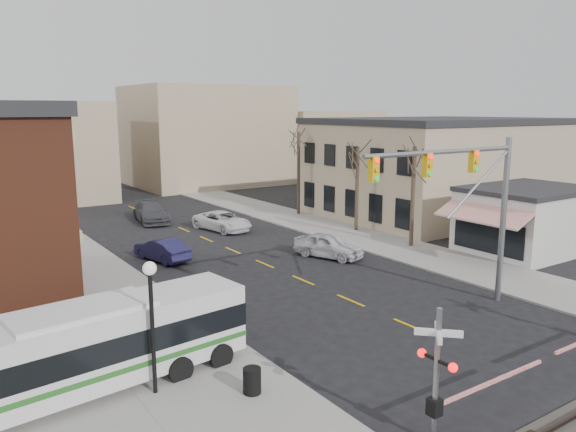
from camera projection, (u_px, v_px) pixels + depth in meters
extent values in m
plane|color=black|center=(447.00, 342.00, 22.75)|extent=(160.00, 160.00, 0.00)
cube|color=gray|center=(78.00, 265.00, 33.73)|extent=(5.00, 60.00, 0.12)
cube|color=gray|center=(327.00, 228.00, 44.22)|extent=(5.00, 60.00, 0.12)
cube|color=tan|center=(42.00, 209.00, 28.33)|extent=(0.10, 15.00, 0.50)
cube|color=tan|center=(35.00, 127.00, 27.56)|extent=(0.10, 15.00, 0.70)
cube|color=black|center=(46.00, 257.00, 28.80)|extent=(0.08, 13.00, 2.60)
cube|color=tan|center=(437.00, 169.00, 50.39)|extent=(20.00, 15.00, 8.00)
cube|color=#262628|center=(439.00, 121.00, 49.59)|extent=(20.30, 15.30, 0.50)
cube|color=beige|center=(527.00, 222.00, 36.89)|extent=(8.00, 6.00, 4.00)
cube|color=#262628|center=(530.00, 189.00, 36.49)|extent=(8.20, 6.20, 0.30)
cube|color=red|center=(482.00, 214.00, 34.05)|extent=(1.68, 6.00, 0.87)
cylinder|color=#382B21|center=(413.00, 197.00, 37.63)|extent=(0.28, 0.28, 6.75)
cylinder|color=#382B21|center=(357.00, 189.00, 42.71)|extent=(0.28, 0.28, 6.30)
cylinder|color=#382B21|center=(299.00, 173.00, 49.24)|extent=(0.28, 0.28, 7.20)
cube|color=silver|center=(84.00, 348.00, 18.18)|extent=(11.39, 3.67, 2.44)
cube|color=black|center=(84.00, 344.00, 18.15)|extent=(11.43, 3.71, 0.84)
cube|color=#256321|center=(85.00, 365.00, 18.29)|extent=(11.43, 3.71, 0.19)
cylinder|color=black|center=(87.00, 382.00, 18.40)|extent=(1.20, 2.51, 0.93)
cylinder|color=gray|center=(503.00, 221.00, 26.95)|extent=(0.28, 0.28, 8.00)
cylinder|color=gray|center=(444.00, 152.00, 23.79)|extent=(9.04, 0.20, 0.20)
cube|color=gold|center=(473.00, 161.00, 25.00)|extent=(0.35, 0.30, 1.00)
cube|color=gold|center=(427.00, 165.00, 23.34)|extent=(0.35, 0.30, 1.00)
cube|color=gold|center=(374.00, 169.00, 21.69)|extent=(0.35, 0.30, 1.00)
cylinder|color=gray|center=(436.00, 377.00, 15.51)|extent=(0.16, 0.16, 4.00)
cube|color=silver|center=(438.00, 333.00, 15.27)|extent=(1.00, 1.00, 0.18)
cube|color=silver|center=(438.00, 333.00, 15.27)|extent=(1.00, 1.00, 0.18)
sphere|color=#FF0C0C|center=(453.00, 368.00, 14.97)|extent=(0.26, 0.26, 0.26)
sphere|color=#FF0C0C|center=(422.00, 353.00, 15.86)|extent=(0.26, 0.26, 0.26)
cube|color=black|center=(434.00, 407.00, 15.68)|extent=(0.35, 0.35, 0.50)
cube|color=#FF0C0C|center=(493.00, 382.00, 17.12)|extent=(5.00, 0.10, 0.10)
cylinder|color=black|center=(153.00, 334.00, 18.08)|extent=(0.14, 0.14, 4.08)
sphere|color=silver|center=(150.00, 268.00, 17.66)|extent=(0.44, 0.44, 0.44)
cylinder|color=black|center=(252.00, 381.00, 18.34)|extent=(0.60, 0.60, 0.86)
imported|color=silver|center=(328.00, 245.00, 35.58)|extent=(3.35, 4.89, 1.54)
imported|color=#1B193E|center=(162.00, 250.00, 34.82)|extent=(2.39, 4.49, 1.41)
imported|color=silver|center=(222.00, 221.00, 43.55)|extent=(3.41, 5.57, 1.44)
imported|color=#3E3E43|center=(151.00, 212.00, 46.76)|extent=(3.14, 5.90, 1.63)
imported|color=#514541|center=(194.00, 337.00, 20.70)|extent=(0.56, 0.73, 1.78)
imported|color=#323257|center=(105.00, 315.00, 23.14)|extent=(0.95, 0.97, 1.58)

